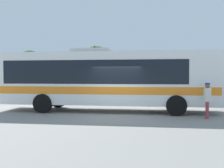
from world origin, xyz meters
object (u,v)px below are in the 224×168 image
object	(u,v)px
roadside_tree_midleft	(96,58)
roadside_tree_right	(148,61)
attendant_by_bus_door	(207,98)
parked_car_third_red	(133,84)
parked_car_second_grey	(96,84)
utility_pole_near	(94,66)
roadside_tree_left	(30,59)
parked_car_leftmost_white	(56,84)
roadside_tree_midright	(108,64)
parked_car_rightmost_black	(181,84)
coach_bus_white_orange	(104,78)

from	to	relation	value
roadside_tree_midleft	roadside_tree_right	xyz separation A→B (m)	(9.45, 0.22, -0.75)
attendant_by_bus_door	roadside_tree_right	size ratio (longest dim) A/B	0.27
parked_car_third_red	parked_car_second_grey	bearing A→B (deg)	-179.03
parked_car_second_grey	utility_pole_near	world-z (taller)	utility_pole_near
roadside_tree_left	utility_pole_near	bearing A→B (deg)	6.85
parked_car_leftmost_white	roadside_tree_midleft	world-z (taller)	roadside_tree_midleft
attendant_by_bus_door	roadside_tree_left	distance (m)	38.38
roadside_tree_midleft	parked_car_second_grey	bearing A→B (deg)	-79.76
attendant_by_bus_door	roadside_tree_midright	bearing A→B (deg)	106.51
parked_car_second_grey	attendant_by_bus_door	bearing A→B (deg)	-67.81
parked_car_rightmost_black	roadside_tree_midright	xyz separation A→B (m)	(-11.53, 5.17, 3.23)
roadside_tree_midleft	roadside_tree_right	world-z (taller)	roadside_tree_midleft
roadside_tree_right	roadside_tree_midright	bearing A→B (deg)	-153.36
parked_car_third_red	roadside_tree_left	xyz separation A→B (m)	(-18.33, 5.75, 4.14)
parked_car_leftmost_white	roadside_tree_midleft	distance (m)	11.09
coach_bus_white_orange	parked_car_rightmost_black	size ratio (longest dim) A/B	2.90
roadside_tree_midleft	roadside_tree_right	distance (m)	9.48
roadside_tree_midright	roadside_tree_right	distance (m)	7.67
roadside_tree_left	roadside_tree_right	distance (m)	20.96
coach_bus_white_orange	utility_pole_near	bearing A→B (deg)	102.12
roadside_tree_midleft	roadside_tree_midright	size ratio (longest dim) A/B	1.35
parked_car_third_red	utility_pole_near	distance (m)	10.44
parked_car_leftmost_white	roadside_tree_midleft	size ratio (longest dim) A/B	0.59
roadside_tree_left	roadside_tree_midleft	xyz separation A→B (m)	(11.17, 3.55, 0.46)
parked_car_rightmost_black	utility_pole_near	distance (m)	15.60
parked_car_third_red	utility_pole_near	bearing A→B (deg)	134.67
attendant_by_bus_door	parked_car_rightmost_black	world-z (taller)	attendant_by_bus_door
parked_car_leftmost_white	roadside_tree_midright	bearing A→B (deg)	39.85
parked_car_third_red	roadside_tree_left	size ratio (longest dim) A/B	0.64
attendant_by_bus_door	parked_car_leftmost_white	world-z (taller)	attendant_by_bus_door
parked_car_leftmost_white	parked_car_third_red	xyz separation A→B (m)	(11.57, -0.24, 0.02)
parked_car_second_grey	parked_car_leftmost_white	bearing A→B (deg)	176.90
parked_car_rightmost_black	attendant_by_bus_door	bearing A→B (deg)	-95.29
parked_car_second_grey	roadside_tree_right	world-z (taller)	roadside_tree_right
parked_car_rightmost_black	roadside_tree_left	size ratio (longest dim) A/B	0.64
parked_car_second_grey	roadside_tree_left	xyz separation A→B (m)	(-12.87, 5.84, 4.12)
utility_pole_near	roadside_tree_left	xyz separation A→B (m)	(-11.30, -1.36, 1.12)
roadside_tree_midleft	roadside_tree_midright	xyz separation A→B (m)	(2.61, -3.21, -1.35)
utility_pole_near	roadside_tree_midleft	distance (m)	2.71
roadside_tree_left	coach_bus_white_orange	bearing A→B (deg)	-58.17
coach_bus_white_orange	parked_car_third_red	xyz separation A→B (m)	(0.61, 22.80, -1.11)
parked_car_rightmost_black	roadside_tree_midright	size ratio (longest dim) A/B	0.75
coach_bus_white_orange	roadside_tree_left	size ratio (longest dim) A/B	1.87
attendant_by_bus_door	parked_car_second_grey	size ratio (longest dim) A/B	0.37
attendant_by_bus_door	roadside_tree_midleft	distance (m)	36.32
attendant_by_bus_door	roadside_tree_left	bearing A→B (deg)	126.92
parked_car_third_red	roadside_tree_midright	size ratio (longest dim) A/B	0.74
parked_car_rightmost_black	roadside_tree_midleft	world-z (taller)	roadside_tree_midleft
utility_pole_near	coach_bus_white_orange	bearing A→B (deg)	-77.88
attendant_by_bus_door	parked_car_third_red	bearing A→B (deg)	100.52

